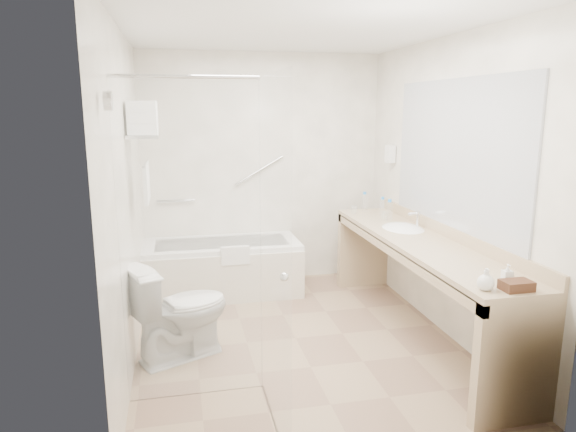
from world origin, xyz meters
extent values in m
plane|color=#997D5F|center=(0.00, 0.00, 0.00)|extent=(3.20, 3.20, 0.00)
cube|color=silver|center=(0.00, 0.00, 2.50)|extent=(2.60, 3.20, 0.10)
cube|color=white|center=(0.00, 1.60, 1.25)|extent=(2.60, 0.10, 2.50)
cube|color=white|center=(0.00, -1.60, 1.25)|extent=(2.60, 0.10, 2.50)
cube|color=white|center=(-1.30, 0.00, 1.25)|extent=(0.10, 3.20, 2.50)
cube|color=white|center=(1.30, 0.00, 1.25)|extent=(0.10, 3.20, 2.50)
cube|color=white|center=(-0.50, 1.25, 0.28)|extent=(1.60, 0.70, 0.55)
cube|color=beige|center=(-0.50, 0.89, 0.25)|extent=(1.60, 0.02, 0.50)
cube|color=white|center=(-0.40, 0.90, 0.50)|extent=(0.28, 0.06, 0.18)
cylinder|color=silver|center=(-0.95, 1.56, 0.95)|extent=(0.40, 0.03, 0.03)
cylinder|color=silver|center=(-0.05, 1.56, 1.25)|extent=(0.53, 0.03, 0.33)
cube|color=silver|center=(-0.85, -0.70, 1.05)|extent=(0.90, 0.01, 2.10)
cube|color=silver|center=(-0.40, -1.15, 1.05)|extent=(0.02, 0.90, 2.10)
cylinder|color=silver|center=(-0.85, -0.70, 2.10)|extent=(0.90, 0.02, 0.02)
sphere|color=silver|center=(-0.37, -1.30, 1.00)|extent=(0.05, 0.05, 0.05)
cylinder|color=silver|center=(-1.25, -1.15, 1.95)|extent=(0.04, 0.10, 0.10)
cube|color=silver|center=(-1.17, 0.35, 1.70)|extent=(0.24, 0.55, 0.02)
cylinder|color=silver|center=(-1.17, 0.35, 1.48)|extent=(0.02, 0.55, 0.02)
cube|color=white|center=(-1.17, 0.35, 1.32)|extent=(0.03, 0.42, 0.32)
cube|color=white|center=(-1.17, 0.35, 1.76)|extent=(0.22, 0.40, 0.08)
cube|color=white|center=(-1.17, 0.35, 1.84)|extent=(0.22, 0.40, 0.08)
cube|color=white|center=(-1.17, 0.35, 1.93)|extent=(0.22, 0.40, 0.08)
cube|color=tan|center=(1.02, -0.15, 0.82)|extent=(0.55, 2.70, 0.05)
cube|color=tan|center=(1.29, -0.15, 0.90)|extent=(0.03, 2.70, 0.10)
cube|color=tan|center=(0.77, -0.15, 0.77)|extent=(0.04, 2.70, 0.08)
cube|color=tan|center=(1.02, -1.46, 0.40)|extent=(0.55, 0.08, 0.80)
cube|color=tan|center=(1.02, 1.16, 0.40)|extent=(0.55, 0.08, 0.80)
ellipsoid|color=white|center=(1.05, 0.25, 0.82)|extent=(0.40, 0.52, 0.14)
cylinder|color=silver|center=(1.20, 0.25, 0.93)|extent=(0.03, 0.03, 0.14)
cube|color=#AAAEB6|center=(1.29, -0.15, 1.55)|extent=(0.02, 2.00, 1.20)
cube|color=silver|center=(1.25, 1.05, 1.45)|extent=(0.08, 0.10, 0.18)
imported|color=white|center=(-0.95, -0.12, 0.38)|extent=(0.89, 0.72, 0.76)
cube|color=#442918|center=(1.02, -1.40, 0.88)|extent=(0.18, 0.12, 0.06)
imported|color=silver|center=(1.04, -1.28, 0.88)|extent=(0.07, 0.13, 0.06)
imported|color=silver|center=(0.85, -1.35, 0.90)|extent=(0.10, 0.13, 0.10)
cylinder|color=silver|center=(1.05, 0.55, 0.94)|extent=(0.07, 0.07, 0.19)
cylinder|color=#2889E6|center=(1.05, 0.55, 1.05)|extent=(0.04, 0.04, 0.03)
cylinder|color=silver|center=(1.09, 0.81, 0.93)|extent=(0.06, 0.06, 0.17)
cylinder|color=#2889E6|center=(1.09, 0.81, 1.03)|extent=(0.03, 0.03, 0.02)
cylinder|color=silver|center=(1.00, 1.10, 0.94)|extent=(0.06, 0.06, 0.18)
cylinder|color=#2889E6|center=(1.00, 1.10, 1.04)|extent=(0.03, 0.03, 0.03)
cylinder|color=silver|center=(0.84, 0.97, 0.89)|extent=(0.07, 0.07, 0.08)
cylinder|color=silver|center=(1.03, 0.61, 0.89)|extent=(0.07, 0.07, 0.08)
camera|label=1|loc=(-0.92, -3.95, 1.91)|focal=32.00mm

